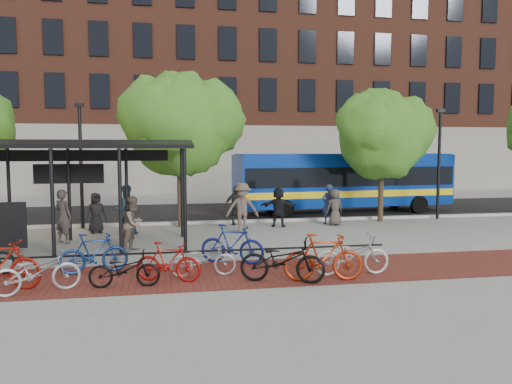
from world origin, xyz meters
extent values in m
plane|color=#9E9E99|center=(0.00, 0.00, 0.00)|extent=(160.00, 160.00, 0.00)
cube|color=black|center=(0.00, 8.00, 0.01)|extent=(160.00, 8.00, 0.01)
cube|color=#B7B7B2|center=(0.00, 4.00, 0.06)|extent=(160.00, 0.25, 0.12)
cube|color=maroon|center=(-2.00, -5.00, 0.00)|extent=(24.00, 3.00, 0.01)
cube|color=black|center=(-3.30, -4.10, 0.00)|extent=(12.00, 0.05, 0.95)
cube|color=brown|center=(10.00, 26.00, 10.00)|extent=(55.00, 14.00, 20.00)
cube|color=#7A664C|center=(-16.00, 40.00, 15.00)|extent=(22.00, 22.00, 30.00)
cylinder|color=black|center=(-9.00, 0.85, 1.65)|extent=(0.12, 0.12, 3.30)
cylinder|color=black|center=(-7.00, -1.85, 1.65)|extent=(0.12, 0.12, 3.30)
cylinder|color=black|center=(-7.00, 0.85, 1.65)|extent=(0.12, 0.12, 3.30)
cylinder|color=black|center=(-5.00, -1.85, 1.65)|extent=(0.12, 0.12, 3.30)
cylinder|color=black|center=(-5.00, 0.85, 1.65)|extent=(0.12, 0.12, 3.30)
cylinder|color=black|center=(-3.00, -1.85, 1.65)|extent=(0.12, 0.12, 3.30)
cylinder|color=black|center=(-3.00, 0.85, 1.65)|extent=(0.12, 0.12, 3.30)
cube|color=black|center=(-8.00, -1.20, 3.45)|extent=(10.60, 1.65, 0.29)
cube|color=black|center=(-8.00, 0.20, 3.45)|extent=(10.60, 1.65, 0.29)
cube|color=black|center=(-8.00, 0.90, 3.05)|extent=(9.00, 0.10, 0.40)
cube|color=black|center=(-7.00, 0.95, 2.40)|extent=(2.40, 0.12, 0.70)
cube|color=#FF7200|center=(-7.00, 1.03, 2.40)|extent=(2.20, 0.02, 0.55)
cylinder|color=#382619|center=(-3.00, 3.30, 1.26)|extent=(0.24, 0.24, 2.52)
sphere|color=#3A771F|center=(-3.00, 3.30, 4.20)|extent=(4.20, 4.20, 4.20)
sphere|color=#3A771F|center=(-1.95, 3.50, 4.50)|extent=(3.36, 3.36, 3.36)
sphere|color=#3A771F|center=(-3.84, 3.00, 4.60)|extent=(3.15, 3.15, 3.15)
sphere|color=#3A771F|center=(-2.90, 3.70, 5.00)|extent=(2.94, 2.94, 2.94)
cylinder|color=#382619|center=(6.00, 3.30, 1.14)|extent=(0.24, 0.24, 2.27)
sphere|color=#3A771F|center=(6.00, 3.30, 3.79)|extent=(3.80, 3.80, 3.80)
sphere|color=#3A771F|center=(6.95, 3.50, 4.09)|extent=(3.04, 3.04, 3.04)
sphere|color=#3A771F|center=(5.24, 3.00, 4.20)|extent=(2.85, 2.85, 2.85)
sphere|color=#3A771F|center=(6.10, 3.70, 4.59)|extent=(2.66, 2.66, 2.66)
cylinder|color=black|center=(-7.00, 3.60, 2.50)|extent=(0.14, 0.14, 5.00)
cube|color=black|center=(-7.00, 3.60, 5.05)|extent=(0.35, 0.20, 0.15)
cylinder|color=black|center=(9.00, 3.60, 2.50)|extent=(0.14, 0.14, 5.00)
cube|color=black|center=(9.00, 3.60, 5.05)|extent=(0.35, 0.20, 0.15)
cube|color=navy|center=(5.40, 6.42, 1.71)|extent=(11.40, 3.32, 2.58)
cube|color=black|center=(5.40, 6.42, 1.92)|extent=(11.18, 3.34, 0.94)
cube|color=yellow|center=(5.40, 6.42, 1.08)|extent=(11.29, 3.36, 0.33)
cube|color=navy|center=(5.40, 6.42, 2.95)|extent=(11.16, 3.06, 0.17)
cylinder|color=black|center=(1.91, 4.92, 0.45)|extent=(0.92, 0.33, 0.90)
cylinder|color=black|center=(1.71, 7.34, 0.45)|extent=(0.92, 0.33, 0.90)
cylinder|color=black|center=(9.08, 5.49, 0.45)|extent=(0.92, 0.33, 0.90)
cylinder|color=black|center=(8.89, 7.91, 0.45)|extent=(0.92, 0.33, 0.90)
imported|color=#A3A3A6|center=(-6.53, -5.93, 0.51)|extent=(2.04, 1.28, 1.01)
imported|color=navy|center=(-5.50, -4.25, 0.54)|extent=(1.85, 0.92, 1.07)
imported|color=black|center=(-4.59, -5.80, 0.44)|extent=(1.68, 0.63, 0.87)
imported|color=#9C110E|center=(-3.57, -5.47, 0.50)|extent=(1.72, 0.96, 1.00)
imported|color=#9B9B9D|center=(-2.67, -5.09, 0.45)|extent=(1.71, 0.61, 0.90)
imported|color=navy|center=(-1.75, -3.82, 0.57)|extent=(1.94, 1.27, 1.14)
imported|color=black|center=(-0.80, -6.05, 0.55)|extent=(2.23, 1.41, 1.11)
imported|color=#A02B0E|center=(0.24, -6.11, 0.60)|extent=(2.06, 0.80, 1.21)
imported|color=#BCBCBF|center=(1.16, -5.64, 0.53)|extent=(2.03, 0.74, 1.06)
imported|color=black|center=(-6.29, 2.31, 0.80)|extent=(0.90, 0.75, 1.59)
imported|color=#3C3230|center=(-7.12, 0.27, 0.95)|extent=(0.82, 0.76, 1.89)
imported|color=#223650|center=(-5.12, 1.75, 0.96)|extent=(1.12, 0.99, 1.91)
imported|color=brown|center=(-0.66, 1.35, 0.98)|extent=(1.34, 0.85, 1.97)
imported|color=#272727|center=(-0.62, 3.46, 0.85)|extent=(1.04, 0.55, 1.70)
imported|color=black|center=(1.08, 2.58, 0.84)|extent=(1.63, 0.91, 1.68)
imported|color=#433C36|center=(3.55, 2.50, 0.78)|extent=(0.85, 0.64, 1.56)
imported|color=navy|center=(3.39, 2.94, 0.87)|extent=(0.73, 0.59, 1.74)
imported|color=brown|center=(-4.64, -1.50, 0.89)|extent=(1.01, 1.08, 1.78)
camera|label=1|loc=(-3.61, -17.81, 3.30)|focal=35.00mm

